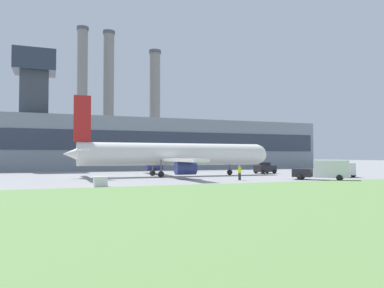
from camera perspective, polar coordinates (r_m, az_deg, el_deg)
ground_plane at (r=53.82m, az=-4.79°, el=-4.84°), size 400.00×400.00×0.00m
grass_strip at (r=21.51m, az=24.00°, el=-9.07°), size 240.00×37.00×0.06m
terminal_building at (r=81.16m, az=-11.12°, el=0.33°), size 89.52×12.60×23.49m
smokestack_left at (r=114.65m, az=-16.40°, el=7.10°), size 3.44×3.44×40.76m
smokestack_right at (r=118.36m, az=-12.61°, el=6.95°), size 3.70×3.70×41.41m
smokestack_far at (r=119.91m, az=-5.69°, el=5.64°), size 3.87×3.87×36.61m
airplane at (r=52.25m, az=-3.11°, el=-1.64°), size 29.48×26.20×10.62m
pushback_tug at (r=61.43m, az=11.08°, el=-3.69°), size 3.48×2.74×1.80m
baggage_truck at (r=46.47m, az=19.55°, el=-3.79°), size 5.58×5.83×2.32m
fuel_truck at (r=54.62m, az=21.83°, el=-3.66°), size 3.99×5.53×1.90m
ground_crew_person at (r=43.85m, az=7.27°, el=-4.35°), size 0.42×0.42×1.73m
utility_cabinet at (r=35.34m, az=-13.79°, el=-5.59°), size 1.20×0.83×0.93m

